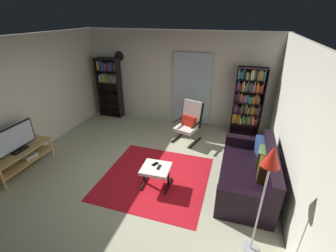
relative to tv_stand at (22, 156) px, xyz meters
name	(u,v)px	position (x,y,z in m)	size (l,w,h in m)	color
ground_plane	(137,176)	(2.37, 0.47, -0.31)	(7.02, 7.02, 0.00)	#B2B292
wall_back	(176,79)	(2.37, 3.37, 0.99)	(5.60, 0.06, 2.60)	silver
wall_left	(15,102)	(-0.33, 0.47, 0.99)	(0.06, 6.00, 2.60)	silver
wall_right	(300,141)	(5.07, 0.47, 0.99)	(0.06, 6.00, 2.60)	silver
glass_door_panel	(192,89)	(2.84, 3.30, 0.74)	(1.10, 0.01, 2.00)	silver
area_rug	(155,177)	(2.74, 0.55, -0.31)	(2.06, 2.01, 0.01)	red
tv_stand	(22,156)	(0.00, 0.00, 0.00)	(0.49, 1.31, 0.47)	tan
television	(15,140)	(0.00, -0.02, 0.42)	(0.20, 0.87, 0.55)	black
bookshelf_near_tv	(109,82)	(0.31, 3.14, 0.77)	(0.72, 0.30, 1.81)	black
bookshelf_near_sofa	(248,99)	(4.38, 3.09, 0.67)	(0.73, 0.30, 1.80)	black
leather_sofa	(250,174)	(4.51, 0.82, -0.01)	(0.92, 1.86, 0.83)	black
lounge_armchair	(189,121)	(3.02, 2.29, 0.22)	(0.72, 0.78, 1.02)	black
ottoman	(156,170)	(2.83, 0.36, 0.03)	(0.54, 0.50, 0.41)	white
tv_remote	(159,167)	(2.89, 0.37, 0.11)	(0.04, 0.14, 0.02)	black
cell_phone	(155,164)	(2.78, 0.44, 0.11)	(0.07, 0.14, 0.01)	black
floor_lamp_by_sofa	(270,169)	(4.56, -0.51, 1.08)	(0.22, 0.22, 1.68)	#A5A5AD
wall_clock	(119,56)	(0.65, 3.29, 1.54)	(0.29, 0.03, 0.29)	silver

